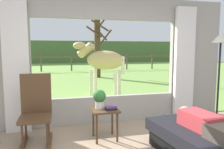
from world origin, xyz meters
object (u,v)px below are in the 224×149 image
Objects in this scene: book_stack at (111,108)px; horse at (103,61)px; rocking_chair at (36,110)px; recliner_sofa at (206,147)px; reclining_person at (210,126)px; floor_lamp_right at (220,52)px; pasture_tree at (98,46)px; side_table at (105,114)px; potted_plant at (99,98)px.

book_stack is 3.47m from horse.
rocking_chair is 5.64× the size of book_stack.
recliner_sofa is 0.31m from reclining_person.
floor_lamp_right is 8.17m from pasture_tree.
rocking_chair is 1.21m from book_stack.
recliner_sofa is at bearing -44.03° from book_stack.
pasture_tree is at bearing 81.04° from book_stack.
potted_plant reaches higher than side_table.
reclining_person is at bearing -97.14° from recliner_sofa.
book_stack is 0.11× the size of horse.
floor_lamp_right is at bearing -120.46° from horse.
floor_lamp_right is (2.17, -0.20, 0.76)m from potted_plant.
reclining_person is 1.52m from book_stack.
pasture_tree reaches higher than rocking_chair.
potted_plant reaches higher than reclining_person.
rocking_chair is at bearing -107.41° from pasture_tree.
side_table is at bearing -5.97° from rocking_chair.
recliner_sofa is 9.06× the size of book_stack.
potted_plant is (-1.23, 1.20, 0.18)m from reclining_person.
reclining_person is 0.43× the size of pasture_tree.
book_stack is 8.23m from pasture_tree.
recliner_sofa is at bearing -134.42° from floor_lamp_right.
book_stack is at bearing -8.42° from rocking_chair.
rocking_chair is (-2.26, 1.28, 0.02)m from reclining_person.
side_table reaches higher than recliner_sofa.
side_table is 0.30× the size of horse.
book_stack reaches higher than side_table.
recliner_sofa is 1.61× the size of rocking_chair.
potted_plant is at bearing 128.61° from reclining_person.
horse is at bearing 112.74° from floor_lamp_right.
rocking_chair reaches higher than book_stack.
rocking_chair is 1.04m from potted_plant.
pasture_tree reaches higher than side_table.
rocking_chair is at bearing 175.10° from floor_lamp_right.
recliner_sofa is at bearing -43.43° from side_table.
pasture_tree is (1.27, 8.06, 1.10)m from book_stack.
floor_lamp_right is (2.00, -0.08, 0.91)m from book_stack.
reclining_person reaches higher than side_table.
recliner_sofa is at bearing -27.52° from rocking_chair.
recliner_sofa is 1.04× the size of horse.
pasture_tree is at bearing 81.58° from reclining_person.
recliner_sofa is 2.59m from rocking_chair.
side_table is at bearing -99.65° from pasture_tree.
horse is 4.77m from pasture_tree.
side_table is 1.63× the size of potted_plant.
recliner_sofa is 0.54× the size of pasture_tree.
recliner_sofa is 1.52m from book_stack.
floor_lamp_right is (0.94, 0.95, 1.24)m from recliner_sofa.
horse is (-0.51, 4.40, 0.94)m from recliner_sofa.
rocking_chair reaches higher than side_table.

